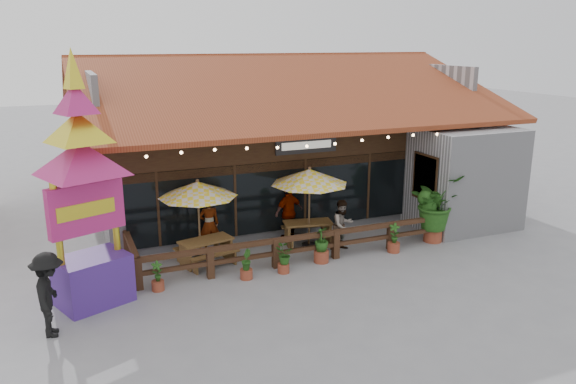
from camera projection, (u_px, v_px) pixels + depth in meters
name	position (u px, v px, depth m)	size (l,w,h in m)	color
ground	(342.00, 250.00, 18.17)	(100.00, 100.00, 0.00)	gray
restaurant_building	(275.00, 148.00, 23.59)	(15.50, 14.73, 6.09)	#BBBBC0
patio_railing	(281.00, 245.00, 16.94)	(10.00, 2.60, 0.92)	#412A17
umbrella_left	(198.00, 190.00, 16.86)	(2.85, 2.85, 2.57)	brown
umbrella_right	(310.00, 177.00, 17.98)	(2.89, 2.89, 2.69)	brown
picnic_table_left	(206.00, 247.00, 17.01)	(1.86, 1.70, 0.76)	brown
picnic_table_right	(308.00, 229.00, 18.67)	(1.83, 1.66, 0.76)	brown
thai_sign_tower	(82.00, 165.00, 13.60)	(3.32, 3.32, 6.91)	#44227F
tropical_plant	(435.00, 204.00, 18.68)	(2.07, 1.94, 2.29)	brown
diner_a	(209.00, 224.00, 17.92)	(0.66, 0.43, 1.80)	#352310
diner_b	(343.00, 225.00, 18.02)	(0.81, 0.63, 1.68)	#352310
diner_c	(289.00, 212.00, 19.05)	(1.11, 0.46, 1.89)	#352310
pedestrian	(49.00, 295.00, 12.71)	(1.30, 0.74, 2.01)	black
planter_a	(158.00, 278.00, 15.18)	(0.34, 0.34, 0.84)	brown
planter_b	(246.00, 266.00, 15.91)	(0.36, 0.39, 0.87)	brown
planter_c	(283.00, 257.00, 16.31)	(0.68, 0.67, 0.84)	brown
planter_d	(321.00, 245.00, 17.08)	(0.56, 0.56, 1.12)	brown
planter_e	(394.00, 240.00, 17.94)	(0.41, 0.40, 0.96)	brown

